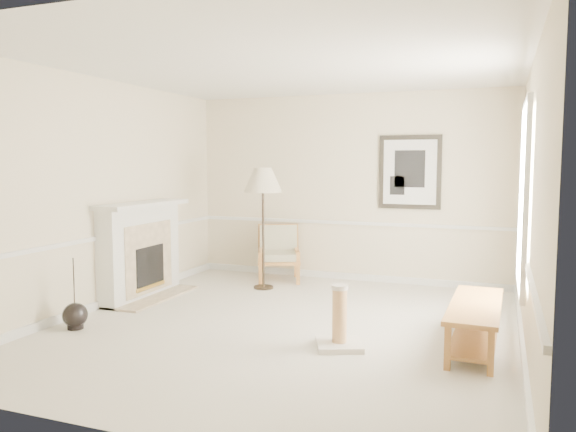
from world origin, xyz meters
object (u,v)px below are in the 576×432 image
object	(u,v)px
floor_vase	(75,316)
scratching_post	(339,328)
armchair	(279,251)
bench	(475,318)
floor_lamp	(263,184)

from	to	relation	value
floor_vase	scratching_post	distance (m)	2.95
armchair	bench	bearing A→B (deg)	-60.72
armchair	scratching_post	distance (m)	3.34
floor_lamp	armchair	bearing A→B (deg)	91.93
floor_vase	armchair	size ratio (longest dim) A/B	0.90
floor_vase	scratching_post	size ratio (longest dim) A/B	1.26
floor_vase	armchair	bearing A→B (deg)	70.66
floor_vase	scratching_post	bearing A→B (deg)	8.53
scratching_post	bench	bearing A→B (deg)	20.46
armchair	bench	world-z (taller)	armchair
floor_vase	floor_lamp	size ratio (longest dim) A/B	0.46
floor_lamp	scratching_post	distance (m)	3.09
armchair	floor_lamp	world-z (taller)	floor_lamp
bench	floor_vase	bearing A→B (deg)	-167.72
floor_vase	floor_lamp	world-z (taller)	floor_lamp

